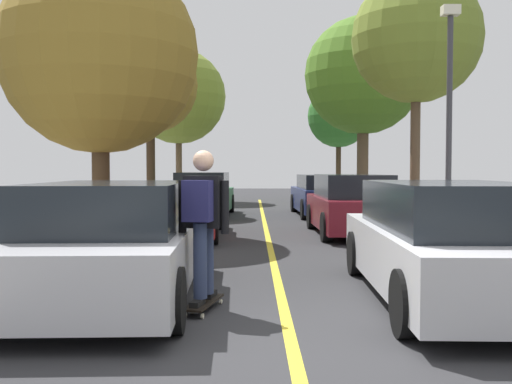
# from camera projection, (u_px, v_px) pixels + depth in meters

# --- Properties ---
(ground) EXTENTS (80.00, 80.00, 0.00)m
(ground) POSITION_uv_depth(u_px,v_px,m) (291.00, 340.00, 5.29)
(ground) COLOR #2D2D30
(center_line) EXTENTS (0.12, 39.20, 0.01)m
(center_line) POSITION_uv_depth(u_px,v_px,m) (274.00, 266.00, 9.28)
(center_line) COLOR gold
(center_line) RESTS_ON ground
(parked_car_left_nearest) EXTENTS (2.04, 4.42, 1.40)m
(parked_car_left_nearest) POSITION_uv_depth(u_px,v_px,m) (114.00, 242.00, 6.89)
(parked_car_left_nearest) COLOR #B7B7BC
(parked_car_left_nearest) RESTS_ON ground
(parked_car_left_near) EXTENTS (1.92, 4.36, 1.26)m
(parked_car_left_near) POSITION_uv_depth(u_px,v_px,m) (181.00, 209.00, 13.31)
(parked_car_left_near) COLOR maroon
(parked_car_left_near) RESTS_ON ground
(parked_car_left_far) EXTENTS (2.00, 4.28, 1.44)m
(parked_car_left_far) POSITION_uv_depth(u_px,v_px,m) (203.00, 195.00, 19.22)
(parked_car_left_far) COLOR #1E5B33
(parked_car_left_far) RESTS_ON ground
(parked_car_right_nearest) EXTENTS (2.09, 4.64, 1.41)m
(parked_car_right_nearest) POSITION_uv_depth(u_px,v_px,m) (450.00, 242.00, 6.87)
(parked_car_right_nearest) COLOR #B7B7BC
(parked_car_right_nearest) RESTS_ON ground
(parked_car_right_near) EXTENTS (1.85, 4.14, 1.43)m
(parked_car_right_near) POSITION_uv_depth(u_px,v_px,m) (352.00, 205.00, 13.67)
(parked_car_right_near) COLOR maroon
(parked_car_right_near) RESTS_ON ground
(parked_car_right_far) EXTENTS (1.93, 4.71, 1.36)m
(parked_car_right_far) POSITION_uv_depth(u_px,v_px,m) (323.00, 195.00, 19.25)
(parked_car_right_far) COLOR navy
(parked_car_right_far) RESTS_ON ground
(street_tree_left_nearest) EXTENTS (4.50, 4.50, 6.27)m
(street_tree_left_nearest) POSITION_uv_depth(u_px,v_px,m) (100.00, 55.00, 13.13)
(street_tree_left_nearest) COLOR #4C3823
(street_tree_left_nearest) RESTS_ON sidewalk_left
(street_tree_left_near) EXTENTS (3.23, 3.23, 5.88)m
(street_tree_left_near) POSITION_uv_depth(u_px,v_px,m) (150.00, 86.00, 19.64)
(street_tree_left_near) COLOR #3D2D1E
(street_tree_left_near) RESTS_ON sidewalk_left
(street_tree_left_far) EXTENTS (4.44, 4.44, 7.03)m
(street_tree_left_far) POSITION_uv_depth(u_px,v_px,m) (179.00, 97.00, 27.16)
(street_tree_left_far) COLOR brown
(street_tree_left_far) RESTS_ON sidewalk_left
(street_tree_right_nearest) EXTENTS (3.30, 3.30, 6.40)m
(street_tree_right_nearest) POSITION_uv_depth(u_px,v_px,m) (416.00, 39.00, 14.71)
(street_tree_right_nearest) COLOR brown
(street_tree_right_nearest) RESTS_ON sidewalk_right
(street_tree_right_near) EXTENTS (4.42, 4.42, 7.14)m
(street_tree_right_near) POSITION_uv_depth(u_px,v_px,m) (363.00, 76.00, 21.76)
(street_tree_right_near) COLOR brown
(street_tree_right_near) RESTS_ON sidewalk_right
(street_tree_right_far) EXTENTS (3.01, 3.01, 5.46)m
(street_tree_right_far) POSITION_uv_depth(u_px,v_px,m) (339.00, 117.00, 27.96)
(street_tree_right_far) COLOR #3D2D1E
(street_tree_right_far) RESTS_ON sidewalk_right
(fire_hydrant) EXTENTS (0.20, 0.20, 0.70)m
(fire_hydrant) POSITION_uv_depth(u_px,v_px,m) (429.00, 218.00, 12.63)
(fire_hydrant) COLOR #B2140F
(fire_hydrant) RESTS_ON sidewalk_right
(streetlamp) EXTENTS (0.36, 0.24, 4.80)m
(streetlamp) POSITION_uv_depth(u_px,v_px,m) (449.00, 103.00, 12.04)
(streetlamp) COLOR #38383D
(streetlamp) RESTS_ON sidewalk_right
(skateboard) EXTENTS (0.41, 0.87, 0.10)m
(skateboard) POSITION_uv_depth(u_px,v_px,m) (204.00, 303.00, 6.38)
(skateboard) COLOR black
(skateboard) RESTS_ON ground
(skateboarder) EXTENTS (0.59, 0.70, 1.67)m
(skateboarder) POSITION_uv_depth(u_px,v_px,m) (203.00, 216.00, 6.31)
(skateboarder) COLOR black
(skateboarder) RESTS_ON skateboard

